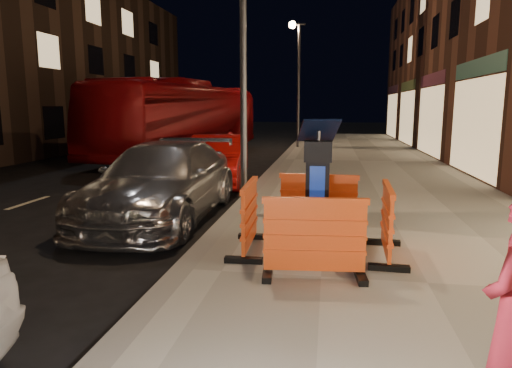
% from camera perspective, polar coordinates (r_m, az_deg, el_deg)
% --- Properties ---
extents(ground_plane, '(120.00, 120.00, 0.00)m').
position_cam_1_polar(ground_plane, '(6.04, -9.22, -11.74)').
color(ground_plane, black).
rests_on(ground_plane, ground).
extents(sidewalk, '(6.00, 60.00, 0.15)m').
position_cam_1_polar(sidewalk, '(5.86, 20.60, -12.16)').
color(sidewalk, gray).
rests_on(sidewalk, ground).
extents(kerb, '(0.30, 60.00, 0.15)m').
position_cam_1_polar(kerb, '(6.01, -9.24, -11.07)').
color(kerb, slate).
rests_on(kerb, ground).
extents(parking_kiosk, '(0.56, 0.56, 1.77)m').
position_cam_1_polar(parking_kiosk, '(6.34, 7.67, -0.94)').
color(parking_kiosk, black).
rests_on(parking_kiosk, sidewalk).
extents(barrier_front, '(1.30, 0.62, 0.99)m').
position_cam_1_polar(barrier_front, '(5.51, 7.32, -6.75)').
color(barrier_front, '#FA541B').
rests_on(barrier_front, sidewalk).
extents(barrier_back, '(1.29, 0.59, 0.99)m').
position_cam_1_polar(barrier_back, '(7.35, 7.80, -2.59)').
color(barrier_back, '#FA541B').
rests_on(barrier_back, sidewalk).
extents(barrier_kerbside, '(0.56, 1.28, 0.99)m').
position_cam_1_polar(barrier_kerbside, '(6.51, -0.81, -4.09)').
color(barrier_kerbside, '#FA541B').
rests_on(barrier_kerbside, sidewalk).
extents(barrier_bldgside, '(0.57, 1.29, 0.99)m').
position_cam_1_polar(barrier_bldgside, '(6.48, 16.05, -4.56)').
color(barrier_bldgside, '#FA541B').
rests_on(barrier_bldgside, sidewalk).
extents(car_silver, '(2.08, 5.11, 1.48)m').
position_cam_1_polar(car_silver, '(9.27, -11.49, -4.21)').
color(car_silver, '#ACACB0').
rests_on(car_silver, ground).
extents(car_red, '(1.94, 4.36, 1.39)m').
position_cam_1_polar(car_red, '(13.09, -4.79, -0.00)').
color(car_red, '#A10D0D').
rests_on(car_red, ground).
extents(bus_doubledecker, '(4.37, 12.00, 3.27)m').
position_cam_1_polar(bus_doubledecker, '(20.48, -8.91, 3.41)').
color(bus_doubledecker, maroon).
rests_on(bus_doubledecker, ground).
extents(street_lamp_mid, '(0.12, 0.12, 6.00)m').
position_cam_1_polar(street_lamp_mid, '(8.53, -1.60, 16.11)').
color(street_lamp_mid, '#3F3F44').
rests_on(street_lamp_mid, sidewalk).
extents(street_lamp_far, '(0.12, 0.12, 6.00)m').
position_cam_1_polar(street_lamp_far, '(23.40, 5.34, 11.98)').
color(street_lamp_far, '#3F3F44').
rests_on(street_lamp_far, sidewalk).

